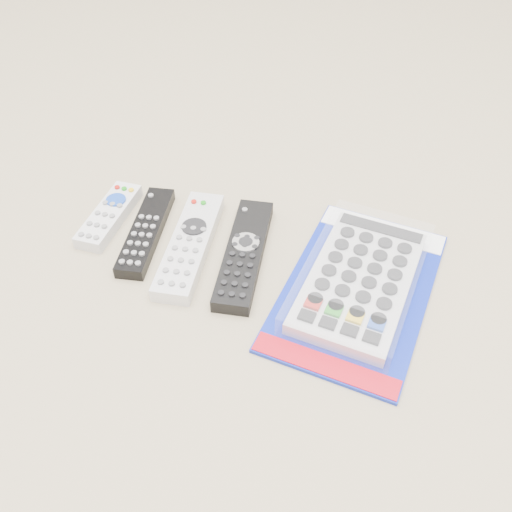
% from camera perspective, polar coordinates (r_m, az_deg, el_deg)
% --- Properties ---
extents(remote_small_grey, '(0.06, 0.16, 0.02)m').
position_cam_1_polar(remote_small_grey, '(0.96, -14.48, 3.96)').
color(remote_small_grey, silver).
rests_on(remote_small_grey, ground).
extents(remote_slim_black, '(0.06, 0.20, 0.02)m').
position_cam_1_polar(remote_slim_black, '(0.92, -10.94, 2.44)').
color(remote_slim_black, black).
rests_on(remote_slim_black, ground).
extents(remote_silver_dvd, '(0.07, 0.23, 0.03)m').
position_cam_1_polar(remote_silver_dvd, '(0.88, -6.63, 1.15)').
color(remote_silver_dvd, silver).
rests_on(remote_silver_dvd, ground).
extents(remote_large_black, '(0.07, 0.23, 0.03)m').
position_cam_1_polar(remote_large_black, '(0.86, -1.19, 0.25)').
color(remote_large_black, black).
rests_on(remote_large_black, ground).
extents(jumbo_remote_packaged, '(0.26, 0.36, 0.04)m').
position_cam_1_polar(jumbo_remote_packaged, '(0.83, 10.33, -2.35)').
color(jumbo_remote_packaged, '#0D2099').
rests_on(jumbo_remote_packaged, ground).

